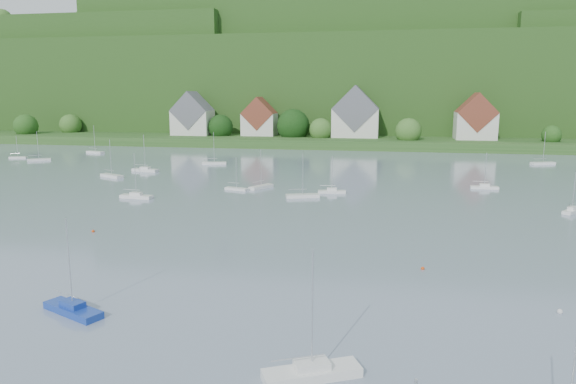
% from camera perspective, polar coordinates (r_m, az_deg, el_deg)
% --- Properties ---
extents(far_shore_strip, '(600.00, 60.00, 3.00)m').
position_cam_1_polar(far_shore_strip, '(199.95, 6.08, 5.85)').
color(far_shore_strip, '#264D1D').
rests_on(far_shore_strip, ground).
extents(forested_ridge, '(620.00, 181.22, 69.89)m').
position_cam_1_polar(forested_ridge, '(267.69, 7.45, 11.61)').
color(forested_ridge, '#1E3F14').
rests_on(forested_ridge, ground).
extents(village_building_0, '(14.00, 10.40, 16.00)m').
position_cam_1_polar(village_building_0, '(198.82, -10.36, 8.02)').
color(village_building_0, silver).
rests_on(village_building_0, far_shore_strip).
extents(village_building_1, '(12.00, 9.36, 14.00)m').
position_cam_1_polar(village_building_1, '(193.34, -3.13, 7.88)').
color(village_building_1, silver).
rests_on(village_building_1, far_shore_strip).
extents(village_building_2, '(16.00, 11.44, 18.00)m').
position_cam_1_polar(village_building_2, '(187.11, 7.37, 8.18)').
color(village_building_2, silver).
rests_on(village_building_2, far_shore_strip).
extents(village_building_3, '(13.00, 10.40, 15.50)m').
position_cam_1_polar(village_building_3, '(187.16, 19.75, 7.39)').
color(village_building_3, silver).
rests_on(village_building_3, far_shore_strip).
extents(near_sailboat_1, '(6.24, 4.01, 8.20)m').
position_cam_1_polar(near_sailboat_1, '(48.29, -22.39, -11.65)').
color(near_sailboat_1, '#193798').
rests_on(near_sailboat_1, ground).
extents(near_sailboat_3, '(6.57, 4.43, 8.68)m').
position_cam_1_polar(near_sailboat_3, '(35.77, 2.61, -18.94)').
color(near_sailboat_3, white).
rests_on(near_sailboat_3, ground).
extents(mooring_buoy_2, '(0.39, 0.39, 0.39)m').
position_cam_1_polar(mooring_buoy_2, '(57.14, 14.46, -8.17)').
color(mooring_buoy_2, '#D04210').
rests_on(mooring_buoy_2, ground).
extents(mooring_buoy_3, '(0.42, 0.42, 0.42)m').
position_cam_1_polar(mooring_buoy_3, '(74.40, -20.46, -4.11)').
color(mooring_buoy_3, '#D04210').
rests_on(mooring_buoy_3, ground).
extents(mooring_buoy_4, '(0.47, 0.47, 0.47)m').
position_cam_1_polar(mooring_buoy_4, '(50.48, 27.49, -11.63)').
color(mooring_buoy_4, silver).
rests_on(mooring_buoy_4, ground).
extents(far_sailboat_cluster, '(198.98, 66.37, 8.71)m').
position_cam_1_polar(far_sailboat_cluster, '(119.07, 7.74, 2.01)').
color(far_sailboat_cluster, white).
rests_on(far_sailboat_cluster, ground).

